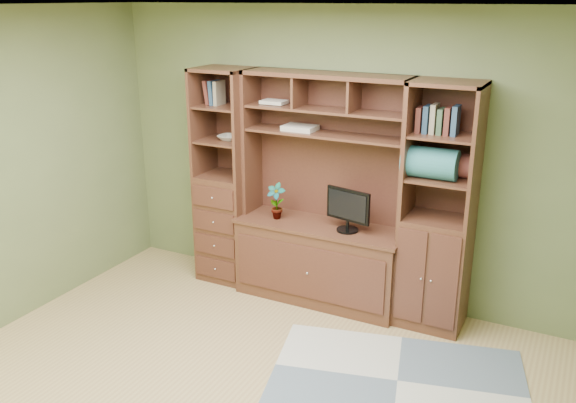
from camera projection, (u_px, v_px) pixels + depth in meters
The scene contains 11 objects.
room at pixel (218, 229), 3.73m from camera, with size 4.60×4.10×2.64m.
center_hutch at pixel (320, 193), 5.32m from camera, with size 1.54×0.53×2.05m, color #4E2A1B.
left_tower at pixel (226, 177), 5.78m from camera, with size 0.50×0.45×2.05m, color #4E2A1B.
right_tower at pixel (438, 209), 4.91m from camera, with size 0.55×0.45×2.05m, color #4E2A1B.
rug at pixel (397, 381), 4.42m from camera, with size 1.83×1.22×0.01m, color gray.
monitor at pixel (348, 203), 5.18m from camera, with size 0.42×0.19×0.52m, color black.
orchid at pixel (276, 201), 5.51m from camera, with size 0.18×0.12×0.33m, color #B5543D.
magazines at pixel (300, 128), 5.33m from camera, with size 0.29×0.21×0.04m, color #B5AC9B.
bowl at pixel (229, 138), 5.64m from camera, with size 0.20×0.20×0.05m, color beige.
blanket_teal at pixel (430, 163), 4.78m from camera, with size 0.43×0.25×0.25m, color #2C7074.
blanket_red at pixel (456, 165), 4.83m from camera, with size 0.35×0.19×0.19m, color brown.
Camera 1 is at (1.96, -2.91, 2.65)m, focal length 38.00 mm.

